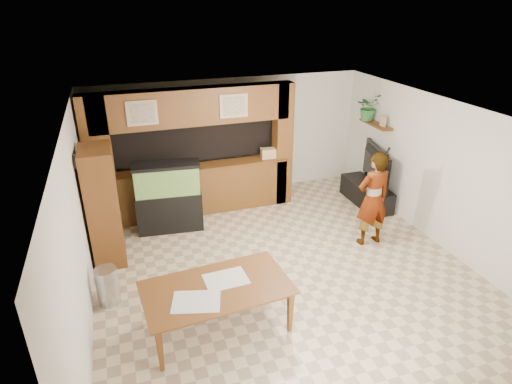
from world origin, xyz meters
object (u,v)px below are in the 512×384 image
object	(u,v)px
pantry_cabinet	(103,206)
dining_table	(219,309)
person	(373,199)
aquarium	(169,198)
television	(370,166)

from	to	relation	value
pantry_cabinet	dining_table	bearing A→B (deg)	-59.61
pantry_cabinet	dining_table	world-z (taller)	pantry_cabinet
pantry_cabinet	person	world-z (taller)	pantry_cabinet
pantry_cabinet	dining_table	distance (m)	2.76
person	dining_table	distance (m)	3.47
aquarium	person	size ratio (longest dim) A/B	0.77
pantry_cabinet	dining_table	size ratio (longest dim) A/B	1.04
dining_table	person	bearing A→B (deg)	18.37
aquarium	dining_table	bearing A→B (deg)	-79.80
person	dining_table	world-z (taller)	person
dining_table	television	bearing A→B (deg)	30.19
aquarium	person	world-z (taller)	person
television	person	world-z (taller)	person
aquarium	person	bearing A→B (deg)	-20.23
aquarium	television	bearing A→B (deg)	2.79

